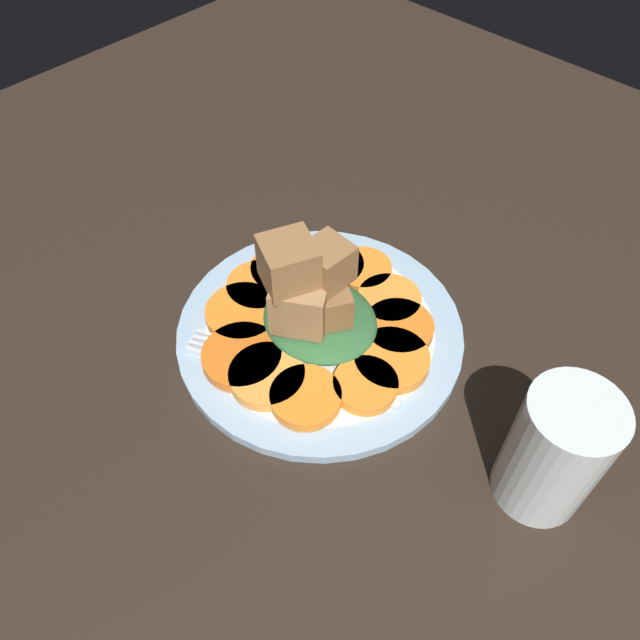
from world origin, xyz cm
name	(u,v)px	position (x,y,z in cm)	size (l,w,h in cm)	color
table_slab	(320,341)	(0.00, 0.00, 1.00)	(120.00, 120.00, 2.00)	black
plate	(320,331)	(0.00, 0.00, 2.52)	(25.79, 25.79, 1.05)	#99B7D1
carrot_slice_0	(242,356)	(-2.30, -7.29, 3.65)	(6.90, 6.90, 1.10)	orange
carrot_slice_1	(267,376)	(0.72, -7.19, 3.65)	(6.43, 6.43, 1.10)	#F99438
carrot_slice_2	(306,397)	(4.54, -6.45, 3.65)	(5.91, 5.91, 1.10)	orange
carrot_slice_3	(365,385)	(7.29, -2.21, 3.65)	(5.44, 5.44, 1.10)	orange
carrot_slice_4	(392,360)	(7.23, 1.28, 3.65)	(6.51, 6.51, 1.10)	orange
carrot_slice_5	(398,328)	(5.43, 4.42, 3.65)	(6.25, 6.25, 1.10)	orange
carrot_slice_6	(389,300)	(2.72, 6.37, 3.65)	(5.89, 5.89, 1.10)	orange
carrot_slice_7	(363,270)	(-1.57, 7.63, 3.65)	(5.51, 5.51, 1.10)	orange
carrot_slice_8	(331,267)	(-4.11, 5.89, 3.65)	(6.29, 6.29, 1.10)	orange
carrot_slice_9	(288,270)	(-6.81, 2.64, 3.65)	(7.11, 7.11, 1.10)	orange
carrot_slice_10	(260,287)	(-7.12, -0.73, 3.65)	(6.24, 6.24, 1.10)	orange
carrot_slice_11	(243,313)	(-5.89, -3.98, 3.65)	(6.77, 6.77, 1.10)	orange
center_pile	(314,298)	(-0.43, -0.34, 6.94)	(10.62, 9.61, 10.51)	#2D6033
fork	(286,369)	(1.19, -5.38, 3.30)	(18.18, 9.17, 0.40)	silver
water_glass	(555,452)	(22.00, 0.58, 7.56)	(6.60, 6.60, 11.11)	silver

